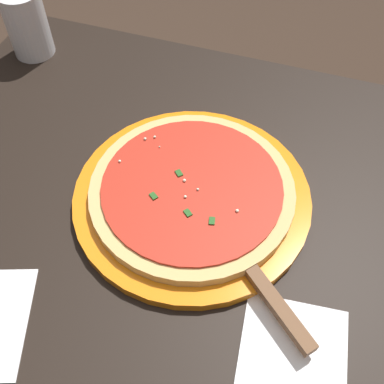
# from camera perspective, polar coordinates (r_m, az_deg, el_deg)

# --- Properties ---
(ground_plane) EXTENTS (5.00, 5.00, 0.00)m
(ground_plane) POSITION_cam_1_polar(r_m,az_deg,el_deg) (1.37, 0.92, -20.93)
(ground_plane) COLOR #38281E
(restaurant_table) EXTENTS (1.02, 0.76, 0.75)m
(restaurant_table) POSITION_cam_1_polar(r_m,az_deg,el_deg) (0.80, 1.48, -8.95)
(restaurant_table) COLOR black
(restaurant_table) RESTS_ON ground_plane
(serving_plate) EXTENTS (0.35, 0.35, 0.02)m
(serving_plate) POSITION_cam_1_polar(r_m,az_deg,el_deg) (0.69, -0.00, -0.61)
(serving_plate) COLOR orange
(serving_plate) RESTS_ON restaurant_table
(pizza) EXTENTS (0.30, 0.30, 0.02)m
(pizza) POSITION_cam_1_polar(r_m,az_deg,el_deg) (0.67, -0.00, 0.27)
(pizza) COLOR #DBB26B
(pizza) RESTS_ON serving_plate
(pizza_server) EXTENTS (0.20, 0.18, 0.01)m
(pizza_server) POSITION_cam_1_polar(r_m,az_deg,el_deg) (0.61, 8.11, -10.73)
(pizza_server) COLOR silver
(pizza_server) RESTS_ON serving_plate
(cup_tall_drink) EXTENTS (0.08, 0.08, 0.12)m
(cup_tall_drink) POSITION_cam_1_polar(r_m,az_deg,el_deg) (0.96, -19.51, 18.79)
(cup_tall_drink) COLOR silver
(cup_tall_drink) RESTS_ON restaurant_table
(napkin_folded_right) EXTENTS (0.14, 0.14, 0.00)m
(napkin_folded_right) POSITION_cam_1_polar(r_m,az_deg,el_deg) (0.60, 12.24, -18.63)
(napkin_folded_right) COLOR white
(napkin_folded_right) RESTS_ON restaurant_table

